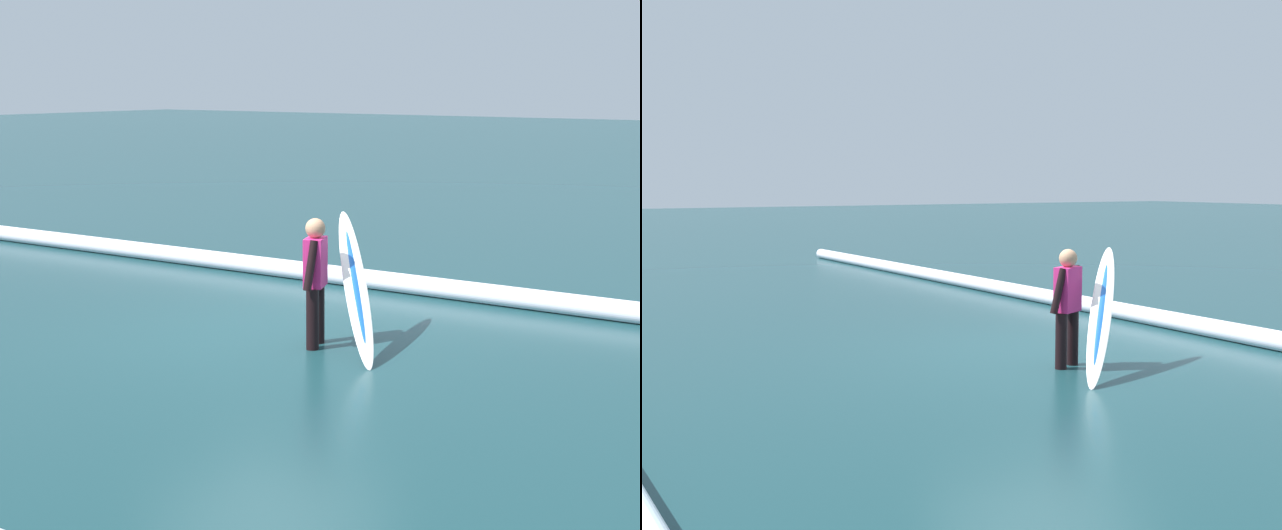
{
  "view_description": "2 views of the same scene",
  "coord_description": "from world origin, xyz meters",
  "views": [
    {
      "loc": [
        -6.79,
        8.55,
        2.89
      ],
      "look_at": [
        -1.06,
        0.47,
        1.0
      ],
      "focal_mm": 54.07,
      "sensor_mm": 36.0,
      "label": 1
    },
    {
      "loc": [
        -8.12,
        5.92,
        2.21
      ],
      "look_at": [
        -0.53,
        1.48,
        1.29
      ],
      "focal_mm": 43.7,
      "sensor_mm": 36.0,
      "label": 2
    }
  ],
  "objects": [
    {
      "name": "ground_plane",
      "position": [
        0.0,
        0.0,
        0.0
      ],
      "size": [
        130.24,
        130.24,
        0.0
      ],
      "primitive_type": "plane",
      "color": "#183D42"
    },
    {
      "name": "wave_crest_foreground",
      "position": [
        2.44,
        -2.64,
        0.13
      ],
      "size": [
        23.0,
        1.35,
        0.27
      ],
      "primitive_type": "cylinder",
      "rotation": [
        0.0,
        1.57,
        0.05
      ],
      "color": "white",
      "rests_on": "ground_plane"
    },
    {
      "name": "surfboard",
      "position": [
        -1.19,
        -0.01,
        0.71
      ],
      "size": [
        1.34,
        1.4,
        1.43
      ],
      "color": "white",
      "rests_on": "ground_plane"
    },
    {
      "name": "surfer",
      "position": [
        -0.78,
        0.16,
        0.8
      ],
      "size": [
        0.31,
        0.57,
        1.43
      ],
      "rotation": [
        0.0,
        0.0,
        1.96
      ],
      "color": "black",
      "rests_on": "ground_plane"
    }
  ]
}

